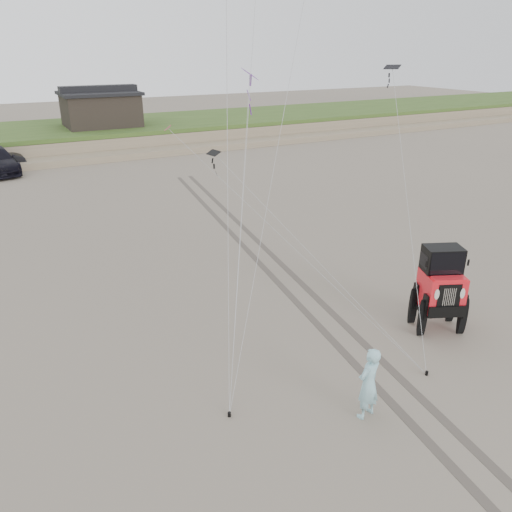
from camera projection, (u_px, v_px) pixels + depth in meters
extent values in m
plane|color=#6B6054|center=(348.00, 377.00, 13.24)|extent=(160.00, 160.00, 0.00)
cube|color=#7A6B54|center=(78.00, 138.00, 43.79)|extent=(160.00, 12.00, 1.40)
cube|color=#2D4719|center=(77.00, 128.00, 43.46)|extent=(160.00, 12.00, 0.35)
cube|color=#7A6B54|center=(95.00, 156.00, 38.70)|extent=(160.00, 3.50, 0.50)
cube|color=black|center=(101.00, 110.00, 42.96)|extent=(6.00, 5.00, 2.60)
cube|color=black|center=(99.00, 93.00, 42.41)|extent=(6.40, 5.40, 0.25)
cube|color=black|center=(98.00, 88.00, 42.26)|extent=(6.40, 1.20, 0.50)
imported|color=#7EB8C3|center=(368.00, 383.00, 11.50)|extent=(0.76, 0.59, 1.84)
cube|color=black|center=(214.00, 153.00, 15.63)|extent=(0.38, 0.50, 0.15)
cube|color=#61198C|center=(250.00, 74.00, 20.91)|extent=(0.90, 1.16, 0.47)
cube|color=black|center=(392.00, 67.00, 16.02)|extent=(0.50, 0.58, 0.15)
cube|color=#B5164E|center=(168.00, 128.00, 16.89)|extent=(0.35, 0.44, 0.24)
cylinder|color=black|center=(229.00, 414.00, 11.79)|extent=(0.08, 0.08, 0.12)
cylinder|color=black|center=(427.00, 373.00, 13.28)|extent=(0.08, 0.08, 0.12)
cube|color=#4C443D|center=(257.00, 260.00, 20.43)|extent=(4.42, 29.74, 0.01)
cube|color=#4C443D|center=(274.00, 257.00, 20.78)|extent=(4.42, 29.74, 0.01)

